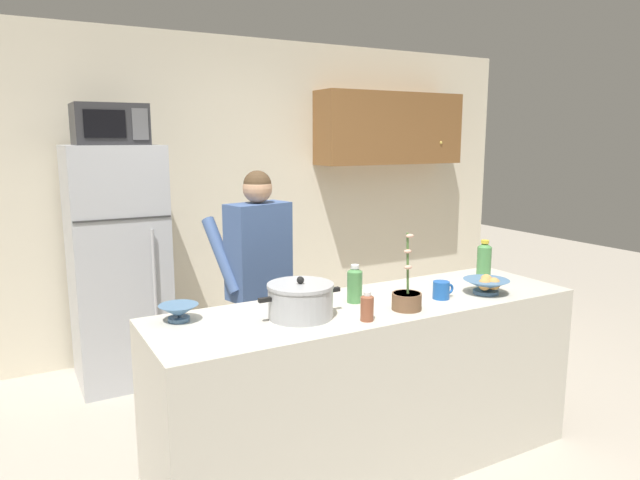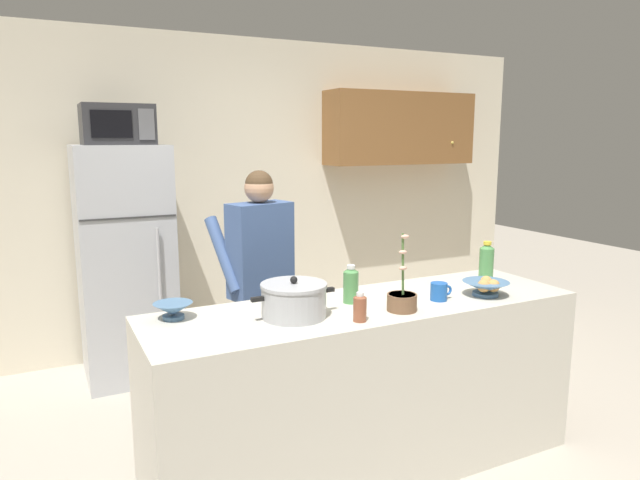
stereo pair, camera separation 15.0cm
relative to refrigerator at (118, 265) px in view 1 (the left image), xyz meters
name	(u,v)px [view 1 (the left image)]	position (x,y,z in m)	size (l,w,h in m)	color
ground_plane	(368,464)	(0.95, -1.85, -0.86)	(14.00, 14.00, 0.00)	#B2A899
back_wall_unit	(248,183)	(1.19, 0.42, 0.52)	(6.00, 0.48, 2.60)	beige
kitchen_island	(370,386)	(0.95, -1.85, -0.40)	(2.32, 0.68, 0.92)	beige
refrigerator	(118,265)	(0.00, 0.00, 0.00)	(0.64, 0.68, 1.72)	#B7BABF
microwave	(110,124)	(0.00, -0.02, 1.00)	(0.48, 0.37, 0.28)	#2D2D30
person_near_pot	(258,265)	(0.70, -0.94, 0.11)	(0.55, 0.50, 1.57)	black
cooking_pot	(301,300)	(0.52, -1.88, 0.14)	(0.43, 0.32, 0.20)	#ADAFB5
coffee_mug	(442,290)	(1.33, -1.96, 0.11)	(0.13, 0.09, 0.10)	#1E59B2
bread_bowl	(487,285)	(1.61, -2.01, 0.11)	(0.25, 0.25, 0.10)	#4C7299
empty_bowl	(179,312)	(-0.01, -1.65, 0.10)	(0.19, 0.19, 0.08)	#4C7299
bottle_near_edge	(484,260)	(1.86, -1.74, 0.17)	(0.09, 0.09, 0.24)	#4C8C4C
bottle_mid_counter	(367,306)	(0.77, -2.08, 0.13)	(0.06, 0.06, 0.14)	brown
bottle_far_corner	(355,284)	(0.89, -1.79, 0.16)	(0.08, 0.08, 0.20)	#4C8C4C
potted_orchid	(407,298)	(1.04, -2.03, 0.12)	(0.15, 0.15, 0.39)	brown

